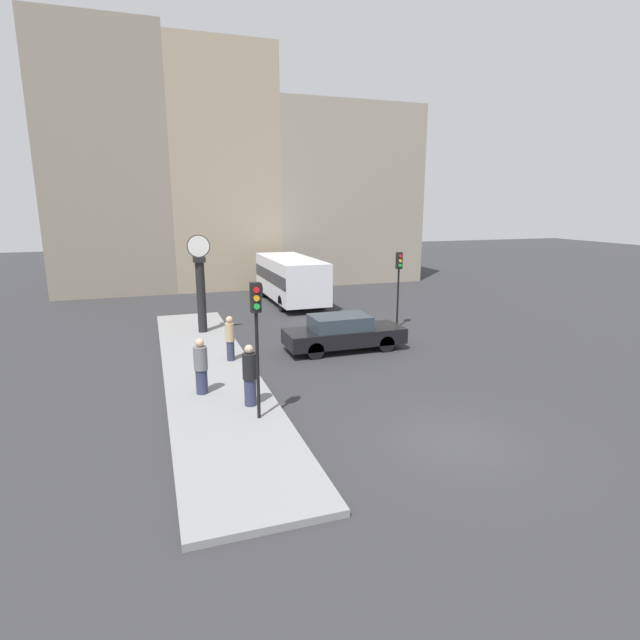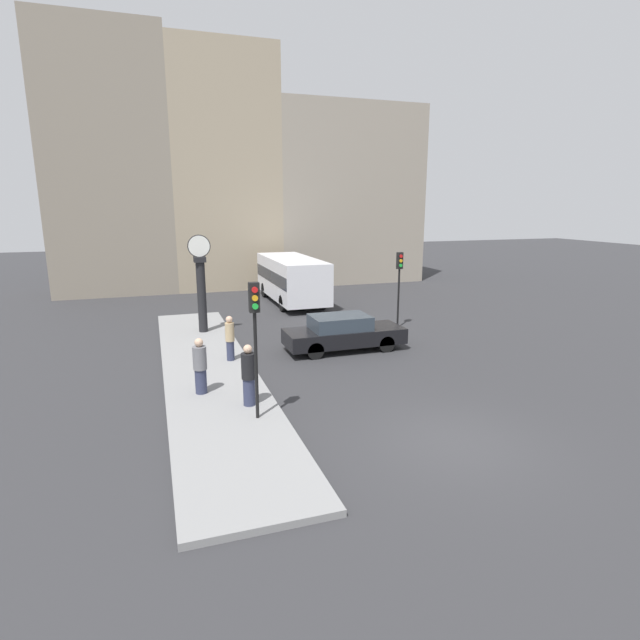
# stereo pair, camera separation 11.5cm
# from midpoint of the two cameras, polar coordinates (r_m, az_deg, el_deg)

# --- Properties ---
(ground_plane) EXTENTS (120.00, 120.00, 0.00)m
(ground_plane) POSITION_cam_midpoint_polar(r_m,az_deg,el_deg) (13.01, 14.82, -13.27)
(ground_plane) COLOR #2D2D30
(sidewalk_corner) EXTENTS (3.03, 18.40, 0.16)m
(sidewalk_corner) POSITION_cam_midpoint_polar(r_m,az_deg,el_deg) (17.77, -12.76, -5.62)
(sidewalk_corner) COLOR gray
(sidewalk_corner) RESTS_ON ground_plane
(building_row) EXTENTS (25.27, 5.00, 16.20)m
(building_row) POSITION_cam_midpoint_polar(r_m,az_deg,el_deg) (36.16, -9.75, 15.55)
(building_row) COLOR gray
(building_row) RESTS_ON ground_plane
(sedan_car) EXTENTS (4.74, 1.77, 1.42)m
(sedan_car) POSITION_cam_midpoint_polar(r_m,az_deg,el_deg) (19.80, 2.48, -1.45)
(sedan_car) COLOR black
(sedan_car) RESTS_ON ground_plane
(bus_distant) EXTENTS (2.55, 7.46, 2.64)m
(bus_distant) POSITION_cam_midpoint_polar(r_m,az_deg,el_deg) (29.40, -3.50, 4.90)
(bus_distant) COLOR silver
(bus_distant) RESTS_ON ground_plane
(traffic_light_near) EXTENTS (0.26, 0.24, 3.62)m
(traffic_light_near) POSITION_cam_midpoint_polar(r_m,az_deg,el_deg) (12.74, -7.54, -0.27)
(traffic_light_near) COLOR black
(traffic_light_near) RESTS_ON sidewalk_corner
(traffic_light_far) EXTENTS (0.26, 0.24, 3.55)m
(traffic_light_far) POSITION_cam_midpoint_polar(r_m,az_deg,el_deg) (23.35, 8.84, 5.22)
(traffic_light_far) COLOR black
(traffic_light_far) RESTS_ON ground_plane
(street_clock) EXTENTS (0.97, 0.50, 4.26)m
(street_clock) POSITION_cam_midpoint_polar(r_m,az_deg,el_deg) (22.40, -13.63, 3.70)
(street_clock) COLOR black
(street_clock) RESTS_ON sidewalk_corner
(pedestrian_grey_jacket) EXTENTS (0.41, 0.41, 1.70)m
(pedestrian_grey_jacket) POSITION_cam_midpoint_polar(r_m,az_deg,el_deg) (15.25, -13.66, -5.18)
(pedestrian_grey_jacket) COLOR #2D334C
(pedestrian_grey_jacket) RESTS_ON sidewalk_corner
(pedestrian_black_jacket) EXTENTS (0.39, 0.39, 1.76)m
(pedestrian_black_jacket) POSITION_cam_midpoint_polar(r_m,az_deg,el_deg) (14.10, -8.27, -6.29)
(pedestrian_black_jacket) COLOR #2D334C
(pedestrian_black_jacket) RESTS_ON sidewalk_corner
(pedestrian_tan_coat) EXTENTS (0.33, 0.33, 1.64)m
(pedestrian_tan_coat) POSITION_cam_midpoint_polar(r_m,az_deg,el_deg) (18.23, -10.42, -2.05)
(pedestrian_tan_coat) COLOR #2D334C
(pedestrian_tan_coat) RESTS_ON sidewalk_corner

